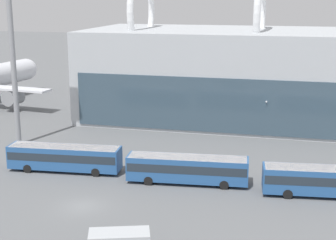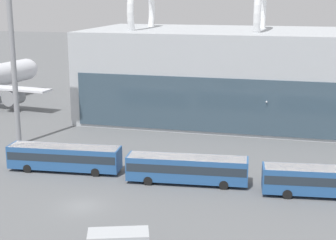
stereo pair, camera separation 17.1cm
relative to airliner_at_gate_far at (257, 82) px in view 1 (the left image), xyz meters
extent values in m
plane|color=slate|center=(-13.33, -46.18, -5.47)|extent=(440.00, 440.00, 0.00)
torus|color=white|center=(-19.58, -4.69, 12.09)|extent=(1.10, 13.55, 13.55)
torus|color=white|center=(0.31, -4.69, 12.09)|extent=(1.10, 13.55, 13.55)
sphere|color=silver|center=(-49.54, 8.82, -0.65)|extent=(4.36, 4.36, 4.36)
cylinder|color=gray|center=(-42.40, -9.15, -3.03)|extent=(3.10, 3.74, 2.72)
cylinder|color=gray|center=(-50.12, 3.86, -3.01)|extent=(0.36, 0.36, 3.83)
cylinder|color=black|center=(-50.12, 3.86, -4.92)|extent=(0.58, 1.15, 1.10)
cylinder|color=white|center=(-0.16, 1.02, 0.01)|extent=(9.45, 30.95, 4.84)
sphere|color=white|center=(-2.49, 16.13, 0.01)|extent=(4.74, 4.74, 4.74)
cone|color=white|center=(2.18, -14.08, 0.01)|extent=(5.57, 7.33, 4.60)
cube|color=white|center=(0.13, -0.82, -0.84)|extent=(32.70, 8.21, 0.35)
cylinder|color=gray|center=(-8.89, -2.21, -2.13)|extent=(2.57, 3.67, 2.08)
cylinder|color=gray|center=(9.14, 0.58, -2.13)|extent=(2.57, 3.67, 2.08)
cube|color=#5B338C|center=(2.06, -13.34, 4.90)|extent=(1.29, 5.83, 8.34)
cube|color=white|center=(2.06, -13.34, 0.49)|extent=(12.92, 5.09, 0.28)
cylinder|color=gray|center=(-1.73, 11.15, -2.70)|extent=(0.36, 0.36, 4.44)
cylinder|color=black|center=(-1.73, 11.15, -4.92)|extent=(0.61, 1.16, 1.10)
cylinder|color=gray|center=(-2.98, -1.30, -2.70)|extent=(0.36, 0.36, 4.44)
cylinder|color=black|center=(-2.98, -1.30, -4.92)|extent=(0.61, 1.16, 1.10)
cylinder|color=gray|center=(3.23, -0.34, -2.70)|extent=(0.36, 0.36, 4.44)
cylinder|color=black|center=(3.23, -0.34, -4.92)|extent=(0.61, 1.16, 1.10)
cube|color=#285693|center=(-19.47, -36.90, -3.76)|extent=(13.53, 3.90, 2.67)
cube|color=#232D38|center=(-19.47, -36.90, -3.49)|extent=(13.26, 3.91, 0.93)
cube|color=silver|center=(-19.47, -36.90, -2.49)|extent=(13.12, 3.79, 0.12)
cylinder|color=black|center=(-15.45, -35.26, -4.97)|extent=(1.02, 0.38, 1.00)
cylinder|color=black|center=(-15.24, -37.83, -4.97)|extent=(1.02, 0.38, 1.00)
cylinder|color=black|center=(-23.70, -35.96, -4.97)|extent=(1.02, 0.38, 1.00)
cylinder|color=black|center=(-23.48, -38.53, -4.97)|extent=(1.02, 0.38, 1.00)
cube|color=#285693|center=(-4.58, -37.34, -3.76)|extent=(13.54, 3.99, 2.67)
cube|color=#232D38|center=(-4.58, -37.34, -3.49)|extent=(13.28, 3.99, 0.93)
cube|color=silver|center=(-4.58, -37.34, -2.49)|extent=(13.13, 3.87, 0.12)
cylinder|color=black|center=(-0.58, -35.68, -4.97)|extent=(1.02, 0.39, 1.00)
cylinder|color=black|center=(-0.34, -38.25, -4.97)|extent=(1.02, 0.39, 1.00)
cylinder|color=black|center=(-8.82, -36.44, -4.97)|extent=(1.02, 0.39, 1.00)
cylinder|color=black|center=(-8.58, -39.01, -4.97)|extent=(1.02, 0.39, 1.00)
cube|color=#285693|center=(10.30, -37.51, -3.76)|extent=(13.57, 4.26, 2.67)
cube|color=#232D38|center=(10.30, -37.51, -3.49)|extent=(13.31, 4.26, 0.93)
cube|color=silver|center=(10.30, -37.51, -2.49)|extent=(13.16, 4.13, 0.12)
cylinder|color=black|center=(6.05, -36.69, -4.97)|extent=(1.03, 0.41, 1.00)
cylinder|color=black|center=(6.34, -39.25, -4.97)|extent=(1.03, 0.41, 1.00)
cube|color=#232D38|center=(-6.32, -55.03, -3.88)|extent=(5.09, 3.49, 0.59)
cylinder|color=gray|center=(-30.55, -28.17, 7.38)|extent=(0.73, 0.73, 25.70)
camera|label=1|loc=(6.37, -90.05, 14.92)|focal=55.00mm
camera|label=2|loc=(6.53, -90.01, 14.92)|focal=55.00mm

